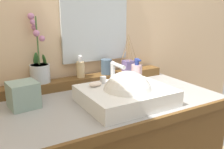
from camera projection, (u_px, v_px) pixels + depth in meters
back_ledge at (84, 81)px, 1.50m from camera, size 1.12×0.10×0.05m
sink_basin at (127, 96)px, 1.21m from camera, size 0.43×0.36×0.28m
soap_bar at (95, 84)px, 1.23m from camera, size 0.07×0.04×0.02m
potted_plant at (39, 67)px, 1.36m from camera, size 0.11×0.12×0.38m
soap_dispenser at (80, 69)px, 1.47m from camera, size 0.05×0.05×0.13m
tumbler_cup at (106, 67)px, 1.55m from camera, size 0.07×0.07×0.09m
reed_diffuser at (128, 65)px, 1.62m from camera, size 0.11×0.08×0.24m
lotion_bottle at (137, 75)px, 1.48m from camera, size 0.07×0.07×0.17m
tissue_box at (23, 95)px, 1.16m from camera, size 0.14×0.14×0.12m
mirror at (95, 14)px, 1.50m from camera, size 0.45×0.02×0.58m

